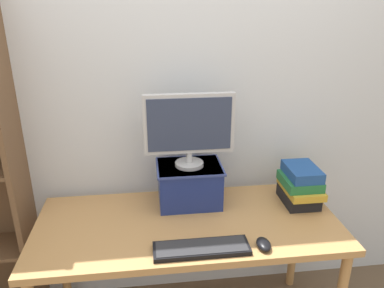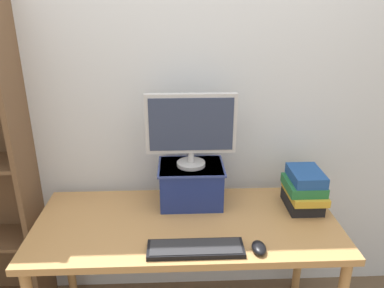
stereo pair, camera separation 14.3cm
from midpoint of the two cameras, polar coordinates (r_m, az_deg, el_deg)
back_wall at (r=2.14m, az=-3.95°, el=7.50°), size 7.00×0.08×2.60m
desk at (r=2.01m, az=-2.71°, el=-13.52°), size 1.56×0.68×0.74m
riser_box at (r=2.08m, az=-2.39°, el=-5.99°), size 0.36×0.27×0.22m
computer_monitor at (r=1.95m, az=-2.53°, el=2.56°), size 0.47×0.15×0.40m
keyboard at (r=1.76m, az=-0.96°, el=-15.66°), size 0.44×0.13×0.02m
computer_mouse at (r=1.79m, az=8.55°, el=-14.91°), size 0.06×0.10×0.04m
book_stack at (r=2.15m, az=14.33°, el=-6.14°), size 0.20×0.27×0.22m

